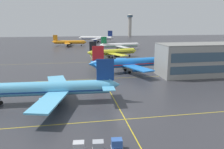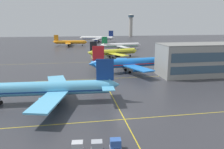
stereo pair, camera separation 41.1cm
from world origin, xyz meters
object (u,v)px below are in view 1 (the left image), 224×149
at_px(airliner_second_row, 131,63).
at_px(airliner_distant_taxiway, 96,38).
at_px(control_tower, 130,23).
at_px(baggage_cart_row_leftmost, 79,147).
at_px(airliner_far_right_stand, 69,42).
at_px(airliner_third_row, 113,52).
at_px(airliner_far_left_stand, 120,45).
at_px(airliner_front_gate, 52,88).
at_px(baggage_cart_row_middle, 117,144).
at_px(baggage_cart_row_second, 98,146).

relative_size(airliner_second_row, airliner_distant_taxiway, 0.98).
bearing_deg(control_tower, baggage_cart_row_leftmost, -106.27).
xyz_separation_m(airliner_far_right_stand, baggage_cart_row_leftmost, (3.63, -174.60, -2.44)).
distance_m(airliner_third_row, baggage_cart_row_leftmost, 101.48).
xyz_separation_m(airliner_far_left_stand, control_tower, (48.95, 156.32, 16.02)).
xyz_separation_m(airliner_far_left_stand, airliner_distant_taxiway, (-10.64, 73.77, 0.59)).
height_order(airliner_front_gate, airliner_third_row, airliner_front_gate).
bearing_deg(baggage_cart_row_middle, airliner_front_gate, 116.93).
relative_size(airliner_third_row, baggage_cart_row_second, 11.91).
relative_size(airliner_front_gate, airliner_far_left_stand, 1.12).
distance_m(baggage_cart_row_leftmost, baggage_cart_row_middle, 6.60).
bearing_deg(baggage_cart_row_leftmost, airliner_front_gate, 104.08).
bearing_deg(baggage_cart_row_second, baggage_cart_row_middle, 2.55).
bearing_deg(airliner_distant_taxiway, control_tower, 54.18).
height_order(airliner_distant_taxiway, baggage_cart_row_middle, airliner_distant_taxiway).
distance_m(baggage_cart_row_middle, control_tower, 304.65).
bearing_deg(airliner_far_left_stand, airliner_far_right_stand, 137.07).
bearing_deg(airliner_third_row, control_tower, 72.40).
xyz_separation_m(airliner_front_gate, airliner_distant_taxiway, (32.37, 185.65, 0.16)).
height_order(airliner_third_row, baggage_cart_row_second, airliner_third_row).
distance_m(airliner_front_gate, airliner_third_row, 79.35).
xyz_separation_m(baggage_cart_row_middle, control_tower, (79.04, 293.63, 18.65)).
height_order(airliner_far_right_stand, baggage_cart_row_second, airliner_far_right_stand).
height_order(airliner_second_row, airliner_third_row, airliner_second_row).
relative_size(airliner_front_gate, control_tower, 1.14).
xyz_separation_m(airliner_distant_taxiway, baggage_cart_row_second, (-22.75, -211.23, -3.23)).
xyz_separation_m(airliner_second_row, baggage_cart_row_leftmost, (-24.66, -58.57, -3.11)).
bearing_deg(airliner_second_row, baggage_cart_row_second, -109.93).
distance_m(baggage_cart_row_second, control_tower, 305.67).
height_order(airliner_second_row, airliner_far_right_stand, airliner_second_row).
bearing_deg(control_tower, airliner_front_gate, -108.92).
distance_m(airliner_front_gate, airliner_second_row, 45.53).
bearing_deg(airliner_distant_taxiway, airliner_far_left_stand, -81.79).
distance_m(airliner_far_left_stand, baggage_cart_row_second, 141.48).
xyz_separation_m(airliner_third_row, airliner_far_left_stand, (12.83, 38.50, 0.03)).
xyz_separation_m(airliner_front_gate, control_tower, (91.95, 268.21, 15.59)).
relative_size(baggage_cart_row_second, control_tower, 0.08).
bearing_deg(baggage_cart_row_middle, airliner_third_row, 80.10).
bearing_deg(control_tower, baggage_cart_row_second, -105.66).
bearing_deg(airliner_far_right_stand, airliner_second_row, -76.30).
height_order(airliner_distant_taxiway, baggage_cart_row_leftmost, airliner_distant_taxiway).
xyz_separation_m(airliner_front_gate, airliner_third_row, (30.17, 73.39, -0.46)).
bearing_deg(control_tower, airliner_second_row, -104.55).
distance_m(airliner_far_left_stand, control_tower, 164.58).
xyz_separation_m(airliner_third_row, baggage_cart_row_middle, (-17.25, -98.81, -2.61)).
distance_m(airliner_second_row, airliner_third_row, 40.05).
xyz_separation_m(baggage_cart_row_second, baggage_cart_row_middle, (3.30, 0.15, 0.00)).
xyz_separation_m(airliner_third_row, baggage_cart_row_leftmost, (-23.85, -98.60, -2.61)).
distance_m(airliner_second_row, airliner_far_right_stand, 119.43).
bearing_deg(airliner_far_left_stand, airliner_second_row, -98.70).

